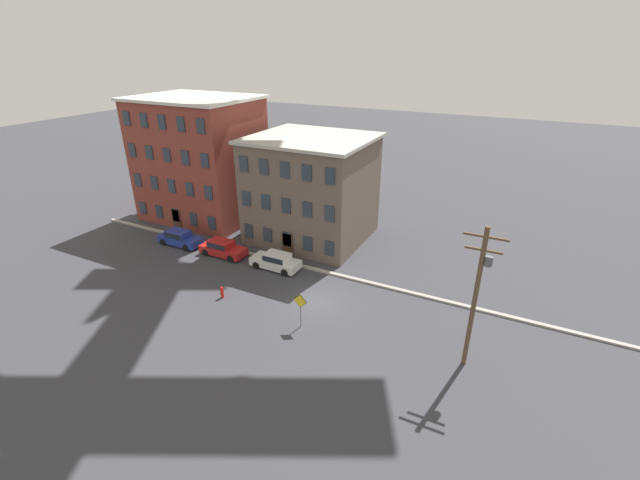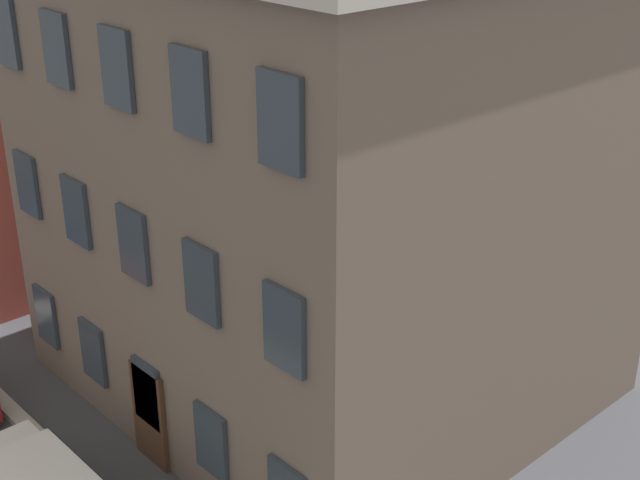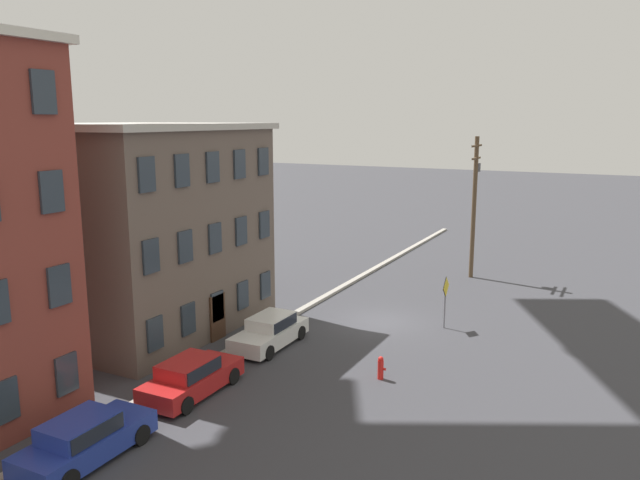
{
  "view_description": "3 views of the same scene",
  "coord_description": "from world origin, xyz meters",
  "px_view_note": "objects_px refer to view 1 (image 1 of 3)",
  "views": [
    {
      "loc": [
        12.76,
        -24.61,
        18.18
      ],
      "look_at": [
        -1.11,
        2.94,
        3.82
      ],
      "focal_mm": 24.0,
      "sensor_mm": 36.0,
      "label": 1
    },
    {
      "loc": [
        7.36,
        -1.66,
        11.7
      ],
      "look_at": [
        -0.33,
        5.42,
        7.03
      ],
      "focal_mm": 50.0,
      "sensor_mm": 36.0,
      "label": 2
    },
    {
      "loc": [
        -29.04,
        -11.17,
        10.34
      ],
      "look_at": [
        -0.79,
        3.14,
        4.17
      ],
      "focal_mm": 35.0,
      "sensor_mm": 36.0,
      "label": 3
    }
  ],
  "objects_px": {
    "caution_sign": "(300,305)",
    "car_blue": "(180,237)",
    "car_red": "(223,248)",
    "fire_hydrant": "(222,292)",
    "car_white": "(276,261)",
    "utility_pole": "(477,292)"
  },
  "relations": [
    {
      "from": "car_red",
      "to": "fire_hydrant",
      "type": "height_order",
      "value": "car_red"
    },
    {
      "from": "caution_sign",
      "to": "utility_pole",
      "type": "distance_m",
      "value": 11.5
    },
    {
      "from": "car_red",
      "to": "car_blue",
      "type": "bearing_deg",
      "value": -179.5
    },
    {
      "from": "car_blue",
      "to": "utility_pole",
      "type": "height_order",
      "value": "utility_pole"
    },
    {
      "from": "car_blue",
      "to": "car_red",
      "type": "distance_m",
      "value": 5.22
    },
    {
      "from": "car_white",
      "to": "fire_hydrant",
      "type": "xyz_separation_m",
      "value": [
        -1.22,
        -5.96,
        -0.27
      ]
    },
    {
      "from": "car_white",
      "to": "fire_hydrant",
      "type": "distance_m",
      "value": 6.09
    },
    {
      "from": "car_white",
      "to": "caution_sign",
      "type": "distance_m",
      "value": 8.98
    },
    {
      "from": "utility_pole",
      "to": "caution_sign",
      "type": "bearing_deg",
      "value": -173.32
    },
    {
      "from": "car_blue",
      "to": "caution_sign",
      "type": "relative_size",
      "value": 1.65
    },
    {
      "from": "car_red",
      "to": "utility_pole",
      "type": "height_order",
      "value": "utility_pole"
    },
    {
      "from": "car_red",
      "to": "caution_sign",
      "type": "distance_m",
      "value": 13.6
    },
    {
      "from": "car_white",
      "to": "caution_sign",
      "type": "xyz_separation_m",
      "value": [
        6.09,
        -6.52,
        1.05
      ]
    },
    {
      "from": "caution_sign",
      "to": "fire_hydrant",
      "type": "height_order",
      "value": "caution_sign"
    },
    {
      "from": "utility_pole",
      "to": "fire_hydrant",
      "type": "xyz_separation_m",
      "value": [
        -18.22,
        -0.71,
        -4.71
      ]
    },
    {
      "from": "utility_pole",
      "to": "fire_hydrant",
      "type": "distance_m",
      "value": 18.83
    },
    {
      "from": "car_white",
      "to": "fire_hydrant",
      "type": "relative_size",
      "value": 4.58
    },
    {
      "from": "fire_hydrant",
      "to": "car_white",
      "type": "bearing_deg",
      "value": 78.43
    },
    {
      "from": "caution_sign",
      "to": "car_blue",
      "type": "bearing_deg",
      "value": 159.45
    },
    {
      "from": "car_blue",
      "to": "utility_pole",
      "type": "xyz_separation_m",
      "value": [
        28.05,
        -5.15,
        4.45
      ]
    },
    {
      "from": "car_blue",
      "to": "caution_sign",
      "type": "distance_m",
      "value": 18.34
    },
    {
      "from": "car_red",
      "to": "utility_pole",
      "type": "distance_m",
      "value": 23.83
    }
  ]
}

